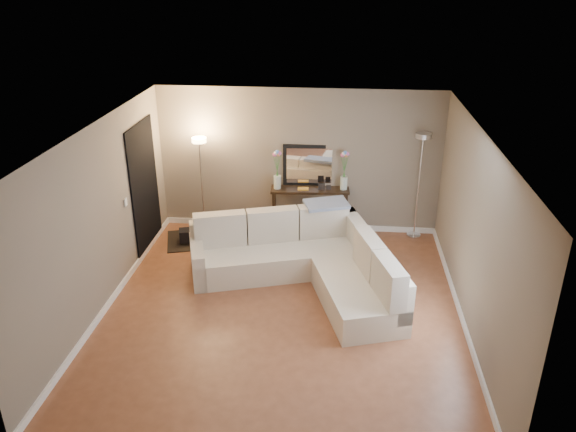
# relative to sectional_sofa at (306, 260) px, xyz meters

# --- Properties ---
(floor) EXTENTS (5.00, 5.50, 0.01)m
(floor) POSITION_rel_sectional_sofa_xyz_m (-0.28, -0.84, -0.36)
(floor) COLOR brown
(floor) RESTS_ON ground
(ceiling) EXTENTS (5.00, 5.50, 0.01)m
(ceiling) POSITION_rel_sectional_sofa_xyz_m (-0.28, -0.84, 2.25)
(ceiling) COLOR white
(ceiling) RESTS_ON ground
(wall_back) EXTENTS (5.00, 0.02, 2.60)m
(wall_back) POSITION_rel_sectional_sofa_xyz_m (-0.28, 1.92, 0.94)
(wall_back) COLOR #796D5D
(wall_back) RESTS_ON ground
(wall_front) EXTENTS (5.00, 0.02, 2.60)m
(wall_front) POSITION_rel_sectional_sofa_xyz_m (-0.28, -3.60, 0.94)
(wall_front) COLOR #796D5D
(wall_front) RESTS_ON ground
(wall_left) EXTENTS (0.02, 5.50, 2.60)m
(wall_left) POSITION_rel_sectional_sofa_xyz_m (-2.79, -0.84, 0.94)
(wall_left) COLOR #796D5D
(wall_left) RESTS_ON ground
(wall_right) EXTENTS (0.02, 5.50, 2.60)m
(wall_right) POSITION_rel_sectional_sofa_xyz_m (2.23, -0.84, 0.94)
(wall_right) COLOR #796D5D
(wall_right) RESTS_ON ground
(baseboard_back) EXTENTS (5.00, 0.03, 0.10)m
(baseboard_back) POSITION_rel_sectional_sofa_xyz_m (-0.28, 1.89, -0.31)
(baseboard_back) COLOR white
(baseboard_back) RESTS_ON ground
(baseboard_left) EXTENTS (0.03, 5.50, 0.10)m
(baseboard_left) POSITION_rel_sectional_sofa_xyz_m (-2.76, -0.84, -0.31)
(baseboard_left) COLOR white
(baseboard_left) RESTS_ON ground
(baseboard_right) EXTENTS (0.03, 5.50, 0.10)m
(baseboard_right) POSITION_rel_sectional_sofa_xyz_m (2.21, -0.84, -0.31)
(baseboard_right) COLOR white
(baseboard_right) RESTS_ON ground
(doorway) EXTENTS (0.02, 1.20, 2.20)m
(doorway) POSITION_rel_sectional_sofa_xyz_m (-2.76, 0.86, 0.74)
(doorway) COLOR black
(doorway) RESTS_ON ground
(switch_plate) EXTENTS (0.02, 0.08, 0.12)m
(switch_plate) POSITION_rel_sectional_sofa_xyz_m (-2.76, 0.01, 0.84)
(switch_plate) COLOR white
(switch_plate) RESTS_ON ground
(sectional_sofa) EXTENTS (3.38, 2.77, 0.96)m
(sectional_sofa) POSITION_rel_sectional_sofa_xyz_m (0.00, 0.00, 0.00)
(sectional_sofa) COLOR beige
(sectional_sofa) RESTS_ON floor
(throw_blanket) EXTENTS (0.79, 0.61, 0.09)m
(throw_blanket) POSITION_rel_sectional_sofa_xyz_m (0.26, 0.79, 0.61)
(throw_blanket) COLOR gray
(throw_blanket) RESTS_ON sectional_sofa
(console_table) EXTENTS (1.41, 0.46, 0.85)m
(console_table) POSITION_rel_sectional_sofa_xyz_m (-0.14, 1.73, 0.13)
(console_table) COLOR black
(console_table) RESTS_ON floor
(leaning_mirror) EXTENTS (0.98, 0.11, 0.77)m
(leaning_mirror) POSITION_rel_sectional_sofa_xyz_m (-0.06, 1.91, 0.87)
(leaning_mirror) COLOR black
(leaning_mirror) RESTS_ON console_table
(table_decor) EXTENTS (0.59, 0.14, 0.14)m
(table_decor) POSITION_rel_sectional_sofa_xyz_m (-0.05, 1.69, 0.51)
(table_decor) COLOR gold
(table_decor) RESTS_ON console_table
(flower_vase_left) EXTENTS (0.16, 0.14, 0.73)m
(flower_vase_left) POSITION_rel_sectional_sofa_xyz_m (-0.64, 1.69, 0.79)
(flower_vase_left) COLOR silver
(flower_vase_left) RESTS_ON console_table
(flower_vase_right) EXTENTS (0.16, 0.14, 0.73)m
(flower_vase_right) POSITION_rel_sectional_sofa_xyz_m (0.54, 1.77, 0.79)
(flower_vase_right) COLOR silver
(flower_vase_right) RESTS_ON console_table
(floor_lamp_lit) EXTENTS (0.31, 0.31, 1.78)m
(floor_lamp_lit) POSITION_rel_sectional_sofa_xyz_m (-1.97, 1.58, 0.90)
(floor_lamp_lit) COLOR silver
(floor_lamp_lit) RESTS_ON floor
(floor_lamp_unlit) EXTENTS (0.28, 0.28, 1.92)m
(floor_lamp_unlit) POSITION_rel_sectional_sofa_xyz_m (1.83, 1.75, 1.00)
(floor_lamp_unlit) COLOR silver
(floor_lamp_unlit) RESTS_ON floor
(charcoal_rug) EXTENTS (1.35, 1.15, 0.02)m
(charcoal_rug) POSITION_rel_sectional_sofa_xyz_m (-1.97, 1.23, -0.35)
(charcoal_rug) COLOR black
(charcoal_rug) RESTS_ON floor
(black_bag) EXTENTS (0.38, 0.31, 0.21)m
(black_bag) POSITION_rel_sectional_sofa_xyz_m (-2.14, 1.08, -0.20)
(black_bag) COLOR black
(black_bag) RESTS_ON charcoal_rug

